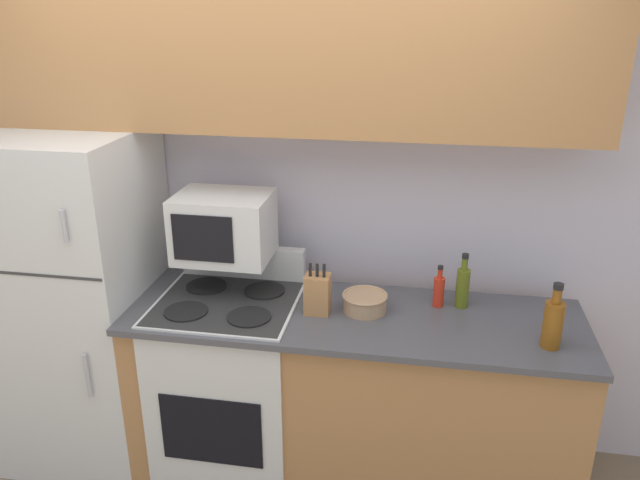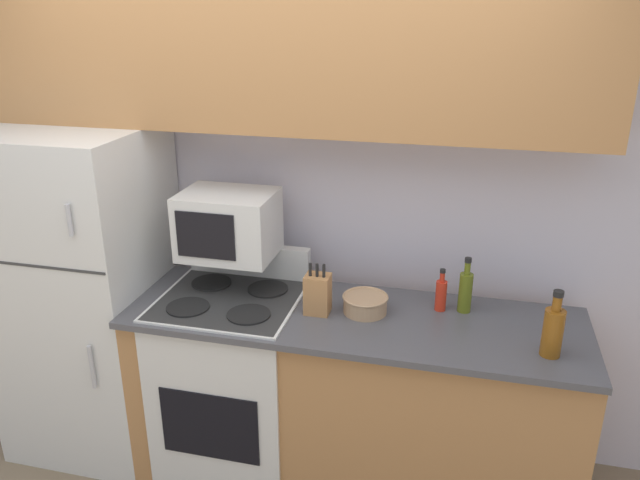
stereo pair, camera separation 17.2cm
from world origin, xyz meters
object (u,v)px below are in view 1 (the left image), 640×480
(stove, at_px, (232,385))
(bottle_hot_sauce, at_px, (439,290))
(refrigerator, at_px, (77,301))
(bottle_whiskey, at_px, (553,322))
(microwave, at_px, (224,227))
(knife_block, at_px, (318,294))
(bowl, at_px, (365,302))
(bottle_olive_oil, at_px, (463,286))

(stove, xyz_separation_m, bottle_hot_sauce, (0.96, 0.14, 0.53))
(refrigerator, distance_m, bottle_whiskey, 2.24)
(refrigerator, bearing_deg, bottle_whiskey, -5.39)
(refrigerator, height_order, microwave, refrigerator)
(refrigerator, xyz_separation_m, knife_block, (1.24, -0.08, 0.18))
(microwave, relative_size, bowl, 2.10)
(refrigerator, bearing_deg, microwave, 4.84)
(refrigerator, height_order, stove, refrigerator)
(microwave, relative_size, knife_block, 1.80)
(bottle_hot_sauce, bearing_deg, bottle_whiskey, -32.50)
(bottle_olive_oil, relative_size, bottle_whiskey, 0.93)
(refrigerator, distance_m, microwave, 0.88)
(refrigerator, bearing_deg, knife_block, -3.80)
(bowl, bearing_deg, bottle_whiskey, -13.13)
(stove, bearing_deg, bottle_whiskey, -5.90)
(refrigerator, relative_size, stove, 1.53)
(bottle_hot_sauce, bearing_deg, knife_block, -163.51)
(bottle_olive_oil, xyz_separation_m, bottle_whiskey, (0.34, -0.30, 0.01))
(bowl, height_order, bottle_hot_sauce, bottle_hot_sauce)
(refrigerator, xyz_separation_m, bottle_olive_oil, (1.88, 0.09, 0.19))
(bottle_whiskey, height_order, bottle_hot_sauce, bottle_whiskey)
(knife_block, bearing_deg, stove, 177.52)
(stove, distance_m, knife_block, 0.69)
(knife_block, xyz_separation_m, bottle_hot_sauce, (0.53, 0.16, -0.01))
(refrigerator, relative_size, knife_block, 7.04)
(bottle_hot_sauce, bearing_deg, stove, -171.79)
(knife_block, height_order, bottle_whiskey, bottle_whiskey)
(bottle_whiskey, bearing_deg, bottle_olive_oil, 138.88)
(microwave, relative_size, bottle_hot_sauce, 2.17)
(bowl, distance_m, bottle_whiskey, 0.80)
(stove, xyz_separation_m, microwave, (-0.04, 0.13, 0.78))
(microwave, relative_size, bottle_whiskey, 1.55)
(refrigerator, relative_size, bowl, 8.20)
(knife_block, bearing_deg, bottle_hot_sauce, 16.49)
(bottle_olive_oil, height_order, bottle_whiskey, bottle_whiskey)
(refrigerator, distance_m, knife_block, 1.26)
(bowl, bearing_deg, stove, -176.90)
(knife_block, bearing_deg, bottle_olive_oil, 15.05)
(stove, xyz_separation_m, bowl, (0.64, 0.03, 0.49))
(bowl, height_order, bottle_whiskey, bottle_whiskey)
(refrigerator, distance_m, bottle_olive_oil, 1.89)
(bottle_olive_oil, bearing_deg, knife_block, -164.95)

